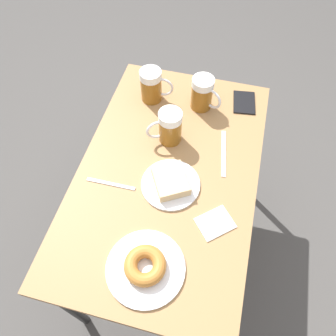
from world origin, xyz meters
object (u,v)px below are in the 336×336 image
plate_with_cake (171,182)px  beer_mug_center (152,86)px  knife (224,153)px  beer_mug_right (203,93)px  beer_mug_left (169,127)px  napkin_folded (215,223)px  passport_near_edge (244,102)px  plate_with_donut (145,267)px  fork (111,184)px

plate_with_cake → beer_mug_center: size_ratio=1.46×
knife → beer_mug_right: bearing=-59.1°
beer_mug_left → beer_mug_right: (-0.09, -0.20, 0.00)m
beer_mug_left → beer_mug_right: 0.22m
napkin_folded → passport_near_edge: 0.57m
plate_with_donut → passport_near_edge: plate_with_donut is taller
beer_mug_right → napkin_folded: (-0.15, 0.50, -0.07)m
plate_with_donut → beer_mug_left: bearing=-83.9°
plate_with_donut → knife: plate_with_donut is taller
plate_with_cake → passport_near_edge: bearing=-113.6°
plate_with_donut → fork: plate_with_donut is taller
beer_mug_center → fork: beer_mug_center is taller
passport_near_edge → fork: bearing=51.4°
plate_with_cake → plate_with_donut: (0.00, 0.30, -0.00)m
beer_mug_right → knife: size_ratio=0.67×
beer_mug_center → plate_with_cake: bearing=114.4°
plate_with_donut → napkin_folded: plate_with_donut is taller
plate_with_donut → passport_near_edge: (-0.20, -0.76, -0.02)m
napkin_folded → passport_near_edge: size_ratio=1.05×
plate_with_donut → napkin_folded: 0.27m
napkin_folded → knife: 0.29m
beer_mug_right → passport_near_edge: size_ratio=1.04×
beer_mug_left → knife: (-0.21, 0.02, -0.07)m
beer_mug_right → fork: size_ratio=0.80×
plate_with_cake → napkin_folded: 0.21m
beer_mug_left → plate_with_donut: bearing=96.1°
plate_with_donut → beer_mug_center: bearing=-75.8°
beer_mug_center → napkin_folded: bearing=125.6°
plate_with_donut → beer_mug_left: 0.51m
plate_with_cake → napkin_folded: plate_with_cake is taller
beer_mug_left → fork: beer_mug_left is taller
plate_with_donut → beer_mug_right: 0.70m
napkin_folded → knife: bearing=-86.4°
plate_with_donut → beer_mug_right: bearing=-92.7°
knife → beer_mug_center: bearing=-31.7°
beer_mug_center → knife: bearing=148.3°
napkin_folded → fork: size_ratio=0.81×
napkin_folded → knife: (0.02, -0.29, -0.00)m
beer_mug_left → beer_mug_right: size_ratio=1.00×
napkin_folded → passport_near_edge: (-0.02, -0.56, 0.00)m
beer_mug_right → passport_near_edge: bearing=-160.0°
fork → beer_mug_right: bearing=-117.8°
beer_mug_right → napkin_folded: 0.53m
plate_with_donut → fork: size_ratio=1.36×
plate_with_cake → beer_mug_right: beer_mug_right is taller
fork → knife: 0.43m
plate_with_cake → plate_with_donut: size_ratio=0.86×
beer_mug_center → fork: bearing=86.4°
beer_mug_left → napkin_folded: (-0.23, 0.30, -0.07)m
napkin_folded → knife: size_ratio=0.68×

